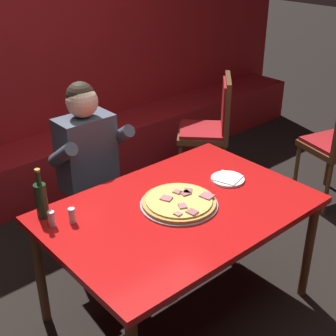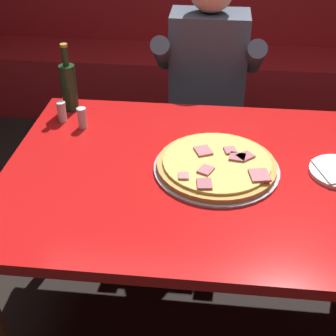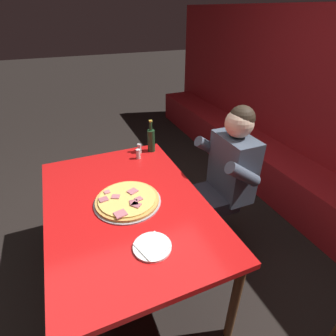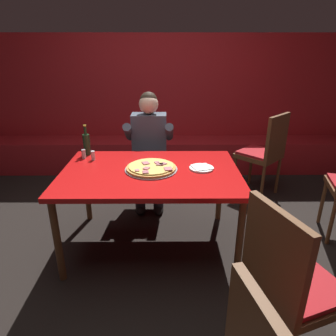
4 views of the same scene
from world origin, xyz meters
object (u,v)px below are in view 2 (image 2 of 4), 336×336
object	(u,v)px
diner_seated_blue_shirt	(207,85)
beer_bottle	(69,86)
main_dining_table	(213,187)
shaker_parmesan	(82,119)
pizza	(217,165)
shaker_oregano	(62,113)

from	to	relation	value
diner_seated_blue_shirt	beer_bottle	bearing A→B (deg)	-145.86
main_dining_table	shaker_parmesan	size ratio (longest dim) A/B	17.42
main_dining_table	diner_seated_blue_shirt	world-z (taller)	diner_seated_blue_shirt
shaker_parmesan	diner_seated_blue_shirt	distance (m)	0.73
pizza	shaker_oregano	world-z (taller)	shaker_oregano
main_dining_table	beer_bottle	bearing A→B (deg)	146.76
main_dining_table	pizza	xyz separation A→B (m)	(0.01, 0.01, 0.09)
main_dining_table	pizza	world-z (taller)	pizza
main_dining_table	diner_seated_blue_shirt	size ratio (longest dim) A/B	1.17
main_dining_table	pizza	bearing A→B (deg)	59.73
main_dining_table	diner_seated_blue_shirt	xyz separation A→B (m)	(-0.05, 0.80, 0.03)
main_dining_table	beer_bottle	xyz separation A→B (m)	(-0.63, 0.41, 0.18)
beer_bottle	diner_seated_blue_shirt	bearing A→B (deg)	34.14
shaker_oregano	shaker_parmesan	xyz separation A→B (m)	(0.10, -0.04, 0.00)
shaker_parmesan	diner_seated_blue_shirt	size ratio (longest dim) A/B	0.07
beer_bottle	main_dining_table	bearing A→B (deg)	-33.24
main_dining_table	diner_seated_blue_shirt	distance (m)	0.81
beer_bottle	diner_seated_blue_shirt	xyz separation A→B (m)	(0.58, 0.39, -0.15)
beer_bottle	diner_seated_blue_shirt	world-z (taller)	diner_seated_blue_shirt
diner_seated_blue_shirt	pizza	bearing A→B (deg)	-85.56
beer_bottle	shaker_oregano	size ratio (longest dim) A/B	3.40
main_dining_table	shaker_oregano	xyz separation A→B (m)	(-0.64, 0.30, 0.11)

